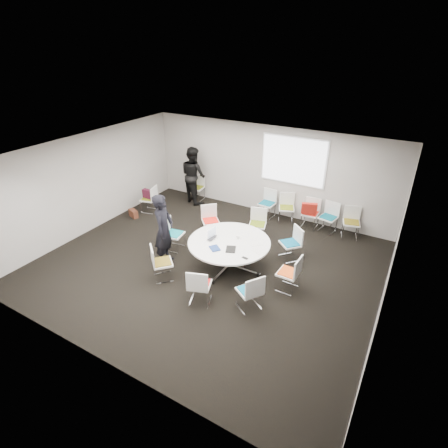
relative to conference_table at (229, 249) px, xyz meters
The scene contains 31 objects.
room_shell 0.98m from the conference_table, 162.16° to the right, with size 8.08×7.08×2.88m.
conference_table is the anchor object (origin of this frame).
projection_screen 3.60m from the conference_table, 84.81° to the left, with size 1.90×0.03×1.35m, color white.
chair_ring_a 1.61m from the conference_table, ahead, with size 0.46×0.47×0.88m.
chair_ring_b 1.62m from the conference_table, 42.92° to the left, with size 0.64×0.64×0.88m.
chair_ring_c 1.63m from the conference_table, 89.56° to the left, with size 0.57×0.56×0.88m.
chair_ring_d 1.70m from the conference_table, 137.36° to the left, with size 0.64×0.64×0.88m.
chair_ring_e 1.70m from the conference_table, behind, with size 0.51×0.52×0.88m.
chair_ring_f 1.66m from the conference_table, 133.01° to the right, with size 0.64×0.64×0.88m.
chair_ring_g 1.49m from the conference_table, 86.14° to the right, with size 0.58×0.58×0.88m.
chair_ring_h 1.59m from the conference_table, 45.16° to the right, with size 0.63×0.63×0.88m.
chair_back_a 3.06m from the conference_table, 95.92° to the left, with size 0.49×0.48×0.88m.
chair_back_b 3.06m from the conference_table, 83.73° to the left, with size 0.60×0.59×0.88m.
chair_back_c 3.23m from the conference_table, 70.31° to the left, with size 0.47×0.46×0.88m.
chair_back_d 3.44m from the conference_table, 61.81° to the left, with size 0.54×0.53×0.88m.
chair_back_e 3.80m from the conference_table, 53.23° to the left, with size 0.56×0.55×0.88m.
chair_spare_left 4.06m from the conference_table, 158.76° to the left, with size 0.55×0.56×0.88m.
chair_person_back 4.26m from the conference_table, 134.45° to the left, with size 0.51×0.50×0.88m.
person_main 1.65m from the conference_table, 157.50° to the right, with size 0.68×0.44×1.86m, color black.
person_back 4.16m from the conference_table, 136.03° to the left, with size 0.94×0.73×1.93m, color black.
laptop 0.46m from the conference_table, 167.21° to the right, with size 0.31×0.20×0.02m, color #333338.
laptop_lid 0.58m from the conference_table, behind, with size 0.30×0.02×0.22m, color silver.
notebook_black 0.44m from the conference_table, 55.05° to the right, with size 0.22×0.30×0.02m, color black.
tablet_folio 0.53m from the conference_table, 105.85° to the right, with size 0.26×0.20×0.03m, color navy.
papers_right 0.69m from the conference_table, 20.66° to the left, with size 0.30×0.21×0.00m, color silver.
papers_front 0.84m from the conference_table, ahead, with size 0.30×0.21×0.00m, color silver.
cup 0.36m from the conference_table, 58.79° to the left, with size 0.08×0.08×0.09m, color white.
phone 0.83m from the conference_table, 35.02° to the right, with size 0.14×0.07×0.01m, color black.
maroon_bag 4.06m from the conference_table, 158.89° to the left, with size 0.40×0.14×0.28m, color #471226.
brown_bag 4.09m from the conference_table, 167.35° to the left, with size 0.36×0.16×0.24m, color #4A2517.
red_jacket 3.02m from the conference_table, 68.86° to the left, with size 0.44×0.10×0.35m, color #B12015.
Camera 1 is at (3.97, -6.19, 5.04)m, focal length 28.00 mm.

